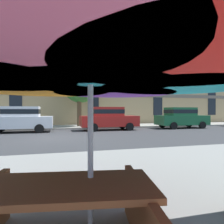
# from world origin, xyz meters

# --- Properties ---
(ground_plane) EXTENTS (120.00, 120.00, 0.00)m
(ground_plane) POSITION_xyz_m (0.00, 0.00, 0.00)
(ground_plane) COLOR #38383A
(sidewalk_far) EXTENTS (56.00, 3.60, 0.12)m
(sidewalk_far) POSITION_xyz_m (0.00, 6.80, 0.06)
(sidewalk_far) COLOR #9E998E
(sidewalk_far) RESTS_ON ground
(apartment_building) EXTENTS (43.98, 12.08, 12.80)m
(apartment_building) POSITION_xyz_m (-0.00, 14.99, 6.40)
(apartment_building) COLOR tan
(apartment_building) RESTS_ON ground
(sedan_white) EXTENTS (4.40, 1.98, 1.78)m
(sedan_white) POSITION_xyz_m (-2.37, 3.70, 0.95)
(sedan_white) COLOR silver
(sedan_white) RESTS_ON ground
(sedan_red) EXTENTS (4.40, 1.98, 1.78)m
(sedan_red) POSITION_xyz_m (3.92, 3.70, 0.95)
(sedan_red) COLOR #B21E19
(sedan_red) RESTS_ON ground
(sedan_green) EXTENTS (4.40, 1.98, 1.78)m
(sedan_green) POSITION_xyz_m (10.38, 3.70, 0.95)
(sedan_green) COLOR #195933
(sedan_green) RESTS_ON ground
(street_tree_middle) EXTENTS (3.24, 3.37, 5.48)m
(street_tree_middle) POSITION_xyz_m (2.09, 6.83, 3.78)
(street_tree_middle) COLOR brown
(street_tree_middle) RESTS_ON ground
(patio_umbrella) EXTENTS (4.01, 3.72, 2.23)m
(patio_umbrella) POSITION_xyz_m (0.50, -9.00, 1.95)
(patio_umbrella) COLOR silver
(patio_umbrella) RESTS_ON ground
(picnic_table) EXTENTS (2.03, 1.80, 0.77)m
(picnic_table) POSITION_xyz_m (0.19, -9.12, 0.49)
(picnic_table) COLOR brown
(picnic_table) RESTS_ON ground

